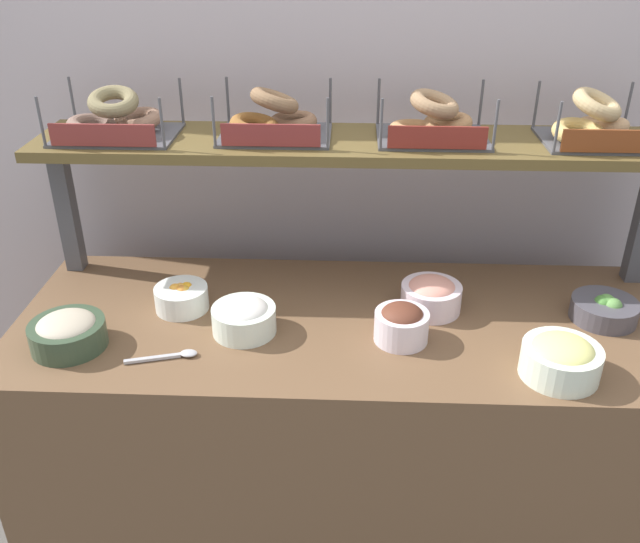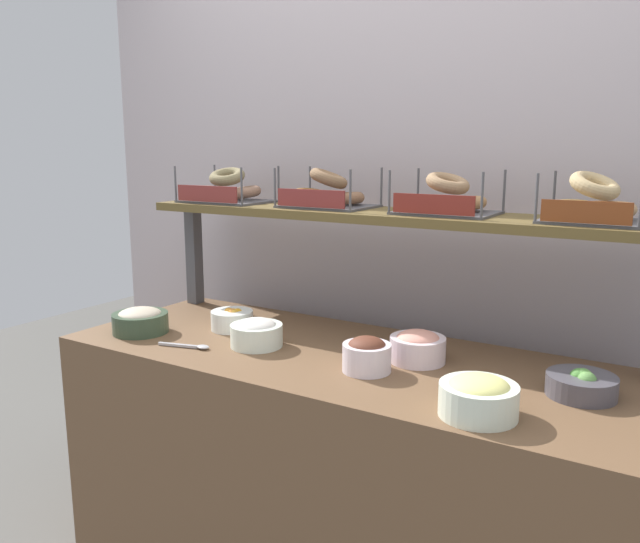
# 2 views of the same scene
# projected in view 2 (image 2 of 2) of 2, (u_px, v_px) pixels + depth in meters

# --- Properties ---
(back_wall) EXTENTS (3.04, 0.06, 2.40)m
(back_wall) POSITION_uv_depth(u_px,v_px,m) (415.00, 226.00, 2.37)
(back_wall) COLOR #BAAEB3
(back_wall) RESTS_ON ground_plane
(deli_counter) EXTENTS (1.84, 0.70, 0.85)m
(deli_counter) POSITION_uv_depth(u_px,v_px,m) (341.00, 478.00, 2.06)
(deli_counter) COLOR brown
(deli_counter) RESTS_ON ground_plane
(shelf_riser_left) EXTENTS (0.05, 0.05, 0.40)m
(shelf_riser_left) POSITION_uv_depth(u_px,v_px,m) (194.00, 256.00, 2.61)
(shelf_riser_left) COLOR #4C4C51
(shelf_riser_left) RESTS_ON deli_counter
(upper_shelf) EXTENTS (1.80, 0.32, 0.03)m
(upper_shelf) POSITION_uv_depth(u_px,v_px,m) (382.00, 215.00, 2.13)
(upper_shelf) COLOR brown
(upper_shelf) RESTS_ON shelf_riser_left
(bowl_egg_salad) EXTENTS (0.19, 0.19, 0.10)m
(bowl_egg_salad) POSITION_uv_depth(u_px,v_px,m) (478.00, 396.00, 1.52)
(bowl_egg_salad) COLOR white
(bowl_egg_salad) RESTS_ON deli_counter
(bowl_veggie_mix) EXTENTS (0.18, 0.18, 0.08)m
(bowl_veggie_mix) POSITION_uv_depth(u_px,v_px,m) (582.00, 384.00, 1.64)
(bowl_veggie_mix) COLOR #4E4A52
(bowl_veggie_mix) RESTS_ON deli_counter
(bowl_cream_cheese) EXTENTS (0.17, 0.17, 0.09)m
(bowl_cream_cheese) POSITION_uv_depth(u_px,v_px,m) (256.00, 333.00, 2.06)
(bowl_cream_cheese) COLOR white
(bowl_cream_cheese) RESTS_ON deli_counter
(bowl_fruit_salad) EXTENTS (0.15, 0.15, 0.08)m
(bowl_fruit_salad) POSITION_uv_depth(u_px,v_px,m) (232.00, 319.00, 2.25)
(bowl_fruit_salad) COLOR white
(bowl_fruit_salad) RESTS_ON deli_counter
(bowl_tuna_salad) EXTENTS (0.19, 0.19, 0.09)m
(bowl_tuna_salad) POSITION_uv_depth(u_px,v_px,m) (140.00, 320.00, 2.21)
(bowl_tuna_salad) COLOR #364A34
(bowl_tuna_salad) RESTS_ON deli_counter
(bowl_chocolate_spread) EXTENTS (0.14, 0.14, 0.10)m
(bowl_chocolate_spread) POSITION_uv_depth(u_px,v_px,m) (367.00, 354.00, 1.82)
(bowl_chocolate_spread) COLOR white
(bowl_chocolate_spread) RESTS_ON deli_counter
(bowl_lox_spread) EXTENTS (0.17, 0.17, 0.10)m
(bowl_lox_spread) POSITION_uv_depth(u_px,v_px,m) (418.00, 346.00, 1.91)
(bowl_lox_spread) COLOR white
(bowl_lox_spread) RESTS_ON deli_counter
(serving_spoon_near_plate) EXTENTS (0.18, 0.06, 0.01)m
(serving_spoon_near_plate) POSITION_uv_depth(u_px,v_px,m) (192.00, 346.00, 2.04)
(serving_spoon_near_plate) COLOR #B7B7BC
(serving_spoon_near_plate) RESTS_ON deli_counter
(bagel_basket_poppy) EXTENTS (0.34, 0.26, 0.14)m
(bagel_basket_poppy) POSITION_uv_depth(u_px,v_px,m) (226.00, 190.00, 2.45)
(bagel_basket_poppy) COLOR #4C4C51
(bagel_basket_poppy) RESTS_ON upper_shelf
(bagel_basket_cinnamon_raisin) EXTENTS (0.31, 0.24, 0.15)m
(bagel_basket_cinnamon_raisin) POSITION_uv_depth(u_px,v_px,m) (328.00, 194.00, 2.24)
(bagel_basket_cinnamon_raisin) COLOR #4C4C51
(bagel_basket_cinnamon_raisin) RESTS_ON upper_shelf
(bagel_basket_everything) EXTENTS (0.31, 0.24, 0.14)m
(bagel_basket_everything) POSITION_uv_depth(u_px,v_px,m) (446.00, 200.00, 2.01)
(bagel_basket_everything) COLOR #4C4C51
(bagel_basket_everything) RESTS_ON upper_shelf
(bagel_basket_sesame) EXTENTS (0.27, 0.24, 0.15)m
(bagel_basket_sesame) POSITION_uv_depth(u_px,v_px,m) (592.00, 205.00, 1.78)
(bagel_basket_sesame) COLOR #4C4C51
(bagel_basket_sesame) RESTS_ON upper_shelf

